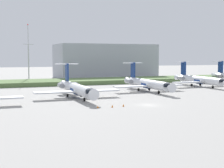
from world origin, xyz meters
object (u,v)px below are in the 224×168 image
(safety_cone_front_marker, at_px, (98,107))
(safety_cone_mid_marker, at_px, (112,106))
(regional_jet_third, at_px, (76,88))
(regional_jet_fifth, at_px, (199,80))
(safety_cone_rear_marker, at_px, (123,105))
(antenna_mast, at_px, (28,58))
(regional_jet_fourth, at_px, (147,83))

(safety_cone_front_marker, xyz_separation_m, safety_cone_mid_marker, (3.20, -0.39, 0.00))
(regional_jet_third, distance_m, safety_cone_front_marker, 19.26)
(regional_jet_fifth, relative_size, safety_cone_rear_marker, 56.36)
(antenna_mast, relative_size, safety_cone_front_marker, 45.08)
(regional_jet_third, xyz_separation_m, safety_cone_front_marker, (-0.25, -19.12, -2.26))
(regional_jet_fourth, xyz_separation_m, safety_cone_mid_marker, (-22.24, -27.45, -2.26))
(regional_jet_third, height_order, safety_cone_rear_marker, regional_jet_third)
(regional_jet_fourth, relative_size, safety_cone_mid_marker, 56.36)
(regional_jet_fifth, height_order, safety_cone_rear_marker, regional_jet_fifth)
(regional_jet_fourth, distance_m, regional_jet_fifth, 27.00)
(regional_jet_fourth, bearing_deg, antenna_mast, 120.55)
(safety_cone_mid_marker, bearing_deg, safety_cone_front_marker, 172.99)
(safety_cone_mid_marker, height_order, safety_cone_rear_marker, same)
(regional_jet_fifth, bearing_deg, safety_cone_rear_marker, -142.05)
(antenna_mast, relative_size, safety_cone_mid_marker, 45.08)
(regional_jet_third, xyz_separation_m, safety_cone_rear_marker, (5.72, -19.21, -2.26))
(safety_cone_mid_marker, bearing_deg, regional_jet_fourth, 50.99)
(regional_jet_fourth, bearing_deg, regional_jet_fifth, 17.50)
(regional_jet_fourth, bearing_deg, regional_jet_third, -162.52)
(regional_jet_third, distance_m, antenna_mast, 60.09)
(regional_jet_third, height_order, safety_cone_front_marker, regional_jet_third)
(antenna_mast, distance_m, safety_cone_rear_marker, 79.95)
(regional_jet_third, bearing_deg, safety_cone_mid_marker, -81.40)
(safety_cone_front_marker, relative_size, safety_cone_rear_marker, 1.00)
(regional_jet_third, bearing_deg, regional_jet_fifth, 17.49)
(safety_cone_mid_marker, bearing_deg, safety_cone_rear_marker, 6.39)
(antenna_mast, relative_size, safety_cone_rear_marker, 45.08)
(regional_jet_fifth, xyz_separation_m, safety_cone_front_marker, (-51.19, -35.17, -2.26))
(antenna_mast, height_order, safety_cone_front_marker, antenna_mast)
(regional_jet_fifth, xyz_separation_m, safety_cone_mid_marker, (-47.99, -35.57, -2.26))
(regional_jet_third, distance_m, regional_jet_fifth, 53.41)
(regional_jet_fourth, xyz_separation_m, safety_cone_front_marker, (-25.44, -27.06, -2.26))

